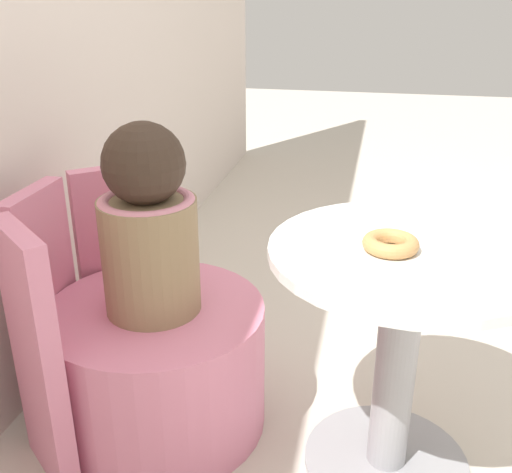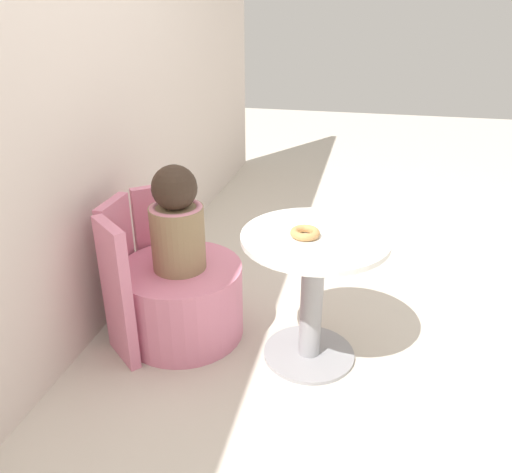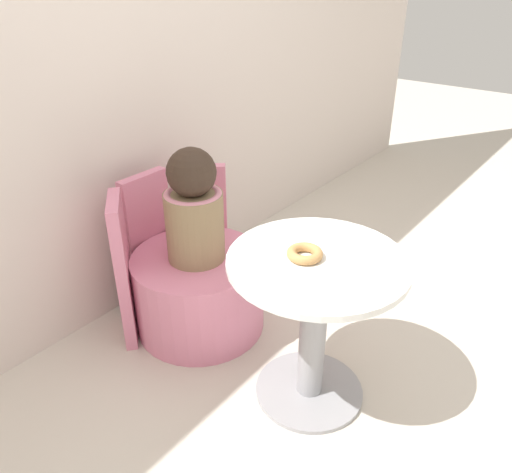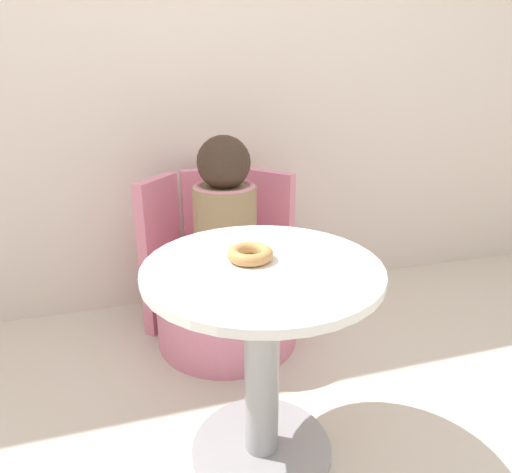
{
  "view_description": "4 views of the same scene",
  "coord_description": "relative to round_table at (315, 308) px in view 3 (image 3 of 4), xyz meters",
  "views": [
    {
      "loc": [
        -1.31,
        0.11,
        1.19
      ],
      "look_at": [
        0.06,
        0.4,
        0.6
      ],
      "focal_mm": 42.0,
      "sensor_mm": 36.0,
      "label": 1
    },
    {
      "loc": [
        -1.96,
        -0.16,
        1.53
      ],
      "look_at": [
        -0.0,
        0.29,
        0.59
      ],
      "focal_mm": 35.0,
      "sensor_mm": 36.0,
      "label": 2
    },
    {
      "loc": [
        -1.31,
        -0.72,
        1.54
      ],
      "look_at": [
        -0.02,
        0.3,
        0.63
      ],
      "focal_mm": 35.0,
      "sensor_mm": 36.0,
      "label": 3
    },
    {
      "loc": [
        -0.35,
        -1.03,
        1.12
      ],
      "look_at": [
        0.05,
        0.35,
        0.59
      ],
      "focal_mm": 32.0,
      "sensor_mm": 36.0,
      "label": 4
    }
  ],
  "objects": [
    {
      "name": "tub_chair",
      "position": [
        0.04,
        0.65,
        -0.23
      ],
      "size": [
        0.6,
        0.6,
        0.38
      ],
      "color": "pink",
      "rests_on": "ground_plane"
    },
    {
      "name": "back_wall",
      "position": [
        0.02,
        1.1,
        0.78
      ],
      "size": [
        6.0,
        0.06,
        2.4
      ],
      "color": "silver",
      "rests_on": "ground_plane"
    },
    {
      "name": "round_table",
      "position": [
        0.0,
        0.0,
        0.0
      ],
      "size": [
        0.64,
        0.64,
        0.63
      ],
      "color": "#99999E",
      "rests_on": "ground_plane"
    },
    {
      "name": "donut",
      "position": [
        -0.02,
        0.04,
        0.23
      ],
      "size": [
        0.13,
        0.13,
        0.03
      ],
      "color": "tan",
      "rests_on": "round_table"
    },
    {
      "name": "ground_plane",
      "position": [
        0.02,
        -0.03,
        -0.42
      ],
      "size": [
        12.0,
        12.0,
        0.0
      ],
      "primitive_type": "plane",
      "color": "beige"
    },
    {
      "name": "child_figure",
      "position": [
        0.04,
        0.65,
        0.19
      ],
      "size": [
        0.25,
        0.25,
        0.51
      ],
      "color": "#937A56",
      "rests_on": "tub_chair"
    },
    {
      "name": "booth_backrest",
      "position": [
        0.04,
        0.89,
        -0.08
      ],
      "size": [
        0.7,
        0.25,
        0.69
      ],
      "color": "pink",
      "rests_on": "ground_plane"
    }
  ]
}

